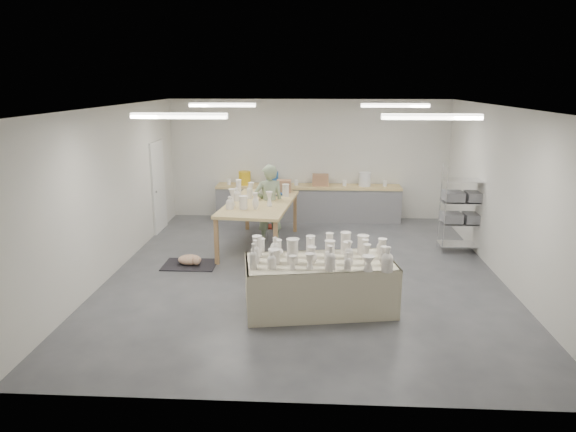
# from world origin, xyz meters

# --- Properties ---
(room) EXTENTS (8.00, 8.02, 3.00)m
(room) POSITION_xyz_m (-0.11, 0.08, 2.06)
(room) COLOR #424449
(room) RESTS_ON ground
(back_counter) EXTENTS (4.60, 0.60, 1.24)m
(back_counter) POSITION_xyz_m (-0.01, 3.68, 0.49)
(back_counter) COLOR tan
(back_counter) RESTS_ON ground
(wire_shelf) EXTENTS (0.88, 0.48, 1.80)m
(wire_shelf) POSITION_xyz_m (3.20, 1.40, 0.92)
(wire_shelf) COLOR silver
(wire_shelf) RESTS_ON ground
(drying_table) EXTENTS (2.39, 1.41, 1.16)m
(drying_table) POSITION_xyz_m (0.26, -1.57, 0.44)
(drying_table) COLOR olive
(drying_table) RESTS_ON ground
(work_table) EXTENTS (1.56, 2.71, 1.32)m
(work_table) POSITION_xyz_m (-0.99, 1.59, 0.96)
(work_table) COLOR tan
(work_table) RESTS_ON ground
(rug) EXTENTS (1.00, 0.70, 0.02)m
(rug) POSITION_xyz_m (-2.21, 0.25, 0.01)
(rug) COLOR black
(rug) RESTS_ON ground
(cat) EXTENTS (0.49, 0.38, 0.19)m
(cat) POSITION_xyz_m (-2.19, 0.23, 0.12)
(cat) COLOR white
(cat) RESTS_ON rug
(potter) EXTENTS (0.72, 0.57, 1.73)m
(potter) POSITION_xyz_m (-0.81, 1.74, 0.87)
(potter) COLOR gray
(potter) RESTS_ON ground
(red_stool) EXTENTS (0.34, 0.34, 0.31)m
(red_stool) POSITION_xyz_m (-0.81, 2.01, 0.28)
(red_stool) COLOR #AF2A19
(red_stool) RESTS_ON ground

